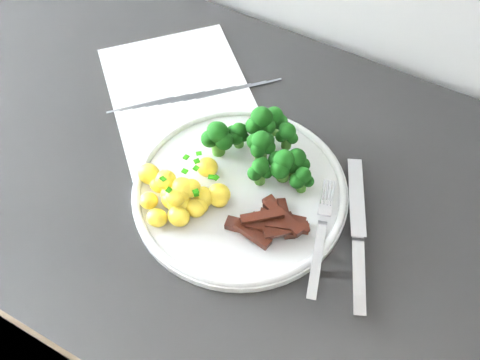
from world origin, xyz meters
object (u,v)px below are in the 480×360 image
at_px(fork, 320,241).
at_px(knife, 358,251).
at_px(broccoli, 264,144).
at_px(plate, 240,190).
at_px(potatoes, 183,195).
at_px(counter, 241,316).
at_px(recipe_paper, 182,98).
at_px(beef_strips, 273,223).

height_order(fork, knife, fork).
relative_size(broccoli, knife, 0.77).
relative_size(plate, fork, 1.70).
bearing_deg(potatoes, broccoli, 62.65).
distance_m(counter, potatoes, 0.46).
xyz_separation_m(potatoes, knife, (0.21, 0.04, -0.02)).
relative_size(recipe_paper, beef_strips, 3.51).
bearing_deg(broccoli, recipe_paper, 163.30).
distance_m(potatoes, fork, 0.17).
xyz_separation_m(counter, recipe_paper, (-0.15, 0.09, 0.43)).
height_order(broccoli, beef_strips, broccoli).
distance_m(counter, plate, 0.44).
height_order(recipe_paper, plate, plate).
relative_size(fork, knife, 0.80).
relative_size(counter, broccoli, 14.95).
relative_size(beef_strips, knife, 0.48).
distance_m(broccoli, beef_strips, 0.10).
xyz_separation_m(counter, fork, (0.12, -0.04, 0.45)).
bearing_deg(potatoes, counter, 54.46).
distance_m(beef_strips, fork, 0.06).
bearing_deg(fork, potatoes, -170.93).
bearing_deg(beef_strips, broccoli, 124.59).
relative_size(plate, beef_strips, 2.83).
xyz_separation_m(broccoli, knife, (0.16, -0.06, -0.03)).
bearing_deg(fork, recipe_paper, 155.37).
distance_m(plate, beef_strips, 0.07).
xyz_separation_m(plate, fork, (0.12, -0.02, 0.01)).
height_order(counter, beef_strips, beef_strips).
relative_size(broccoli, beef_strips, 1.61).
height_order(broccoli, knife, broccoli).
distance_m(potatoes, beef_strips, 0.11).
relative_size(recipe_paper, plate, 1.24).
distance_m(broccoli, fork, 0.14).
xyz_separation_m(counter, plate, (0.01, -0.01, 0.44)).
bearing_deg(fork, beef_strips, -174.45).
distance_m(counter, fork, 0.47).
xyz_separation_m(recipe_paper, potatoes, (0.10, -0.15, 0.02)).
bearing_deg(beef_strips, plate, 155.13).
xyz_separation_m(recipe_paper, knife, (0.31, -0.11, 0.01)).
bearing_deg(potatoes, fork, 9.07).
distance_m(potatoes, knife, 0.22).
xyz_separation_m(beef_strips, fork, (0.06, 0.01, -0.00)).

